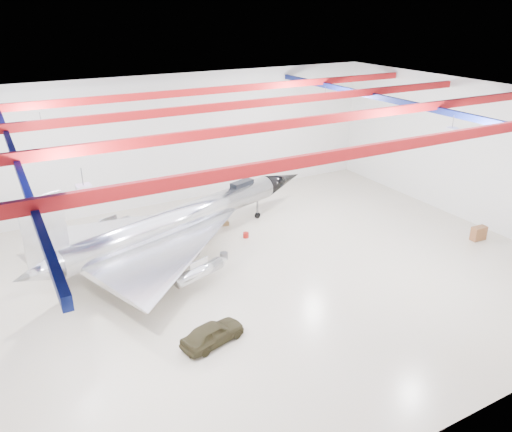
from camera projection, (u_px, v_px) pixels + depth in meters
floor at (245, 277)px, 32.07m from camera, size 40.00×40.00×0.00m
wall_back at (162, 142)px, 42.03m from camera, size 40.00×0.00×40.00m
wall_right at (472, 153)px, 38.76m from camera, size 0.00×30.00×30.00m
ceiling at (244, 105)px, 27.77m from camera, size 40.00×40.00×0.00m
ceiling_structure at (244, 117)px, 28.03m from camera, size 39.50×29.50×1.08m
jet_aircraft at (180, 222)px, 34.55m from camera, size 24.14×18.10×6.81m
jeep at (213, 333)px, 25.60m from camera, size 3.74×2.24×1.19m
desk at (479, 233)px, 36.95m from camera, size 1.18×0.64×1.05m
crate_ply at (179, 273)px, 32.15m from camera, size 0.65×0.56×0.40m
toolbox_red at (168, 232)px, 37.96m from camera, size 0.56×0.52×0.32m
engine_drum at (224, 256)px, 34.22m from camera, size 0.71×0.71×0.50m
parts_bin at (225, 223)px, 39.52m from camera, size 0.54×0.45×0.36m
crate_small at (129, 241)px, 36.69m from camera, size 0.38×0.31×0.25m
tool_chest at (246, 235)px, 37.43m from camera, size 0.57×0.57×0.40m
oil_barrel at (207, 235)px, 37.38m from camera, size 0.62×0.51×0.42m
spares_box at (232, 207)px, 42.80m from camera, size 0.37×0.37×0.31m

